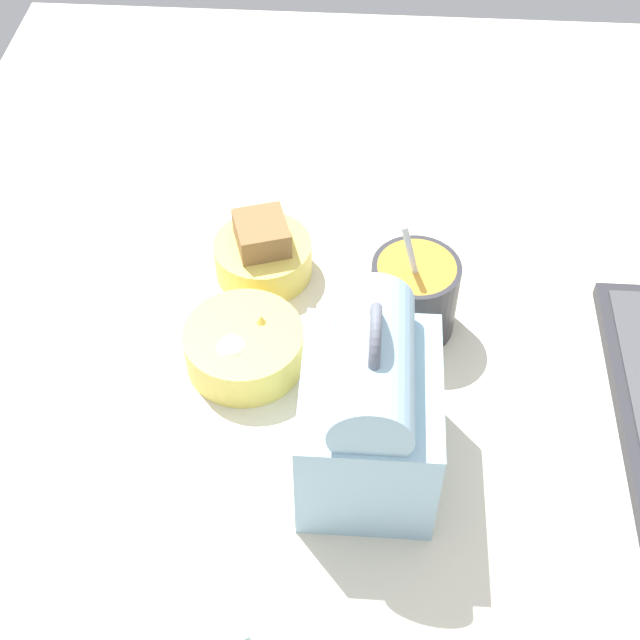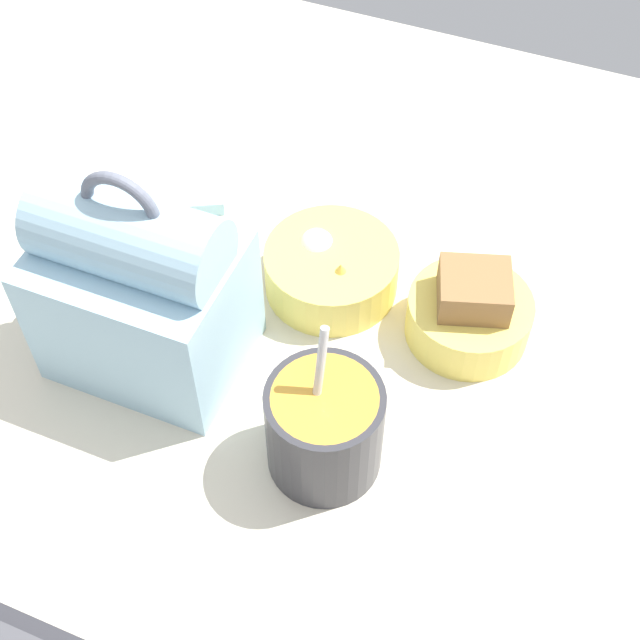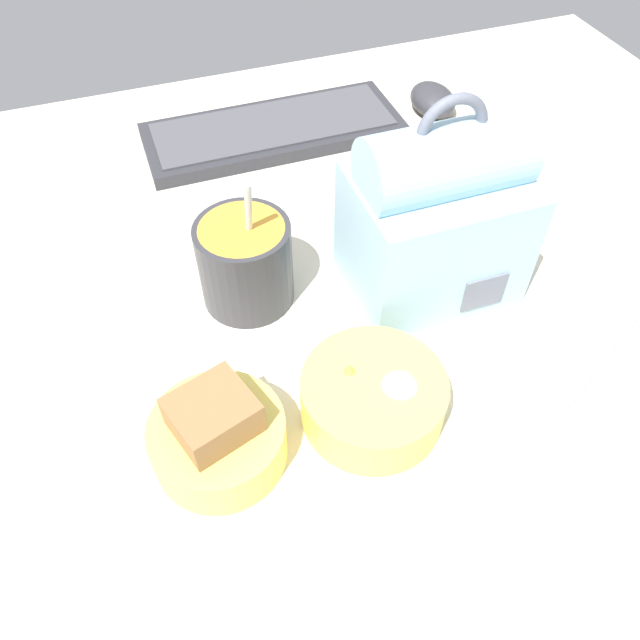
% 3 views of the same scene
% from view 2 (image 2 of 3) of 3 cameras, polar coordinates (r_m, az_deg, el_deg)
% --- Properties ---
extents(desk_surface, '(1.40, 1.10, 0.02)m').
position_cam_2_polar(desk_surface, '(0.81, 0.01, -4.10)').
color(desk_surface, beige).
rests_on(desk_surface, ground).
extents(lunch_bag, '(0.16, 0.13, 0.22)m').
position_cam_2_polar(lunch_bag, '(0.77, -11.36, 1.85)').
color(lunch_bag, '#9EC6DB').
rests_on(lunch_bag, desk_surface).
extents(soup_cup, '(0.10, 0.10, 0.16)m').
position_cam_2_polar(soup_cup, '(0.72, 0.29, -6.89)').
color(soup_cup, '#333338').
rests_on(soup_cup, desk_surface).
extents(bento_bowl_sandwich, '(0.11, 0.11, 0.08)m').
position_cam_2_polar(bento_bowl_sandwich, '(0.82, 9.55, 0.47)').
color(bento_bowl_sandwich, '#EFD65B').
rests_on(bento_bowl_sandwich, desk_surface).
extents(bento_bowl_snacks, '(0.13, 0.13, 0.06)m').
position_cam_2_polar(bento_bowl_snacks, '(0.85, 0.73, 3.28)').
color(bento_bowl_snacks, '#EFD65B').
rests_on(bento_bowl_snacks, desk_surface).
extents(chopstick_case, '(0.18, 0.11, 0.02)m').
position_cam_2_polar(chopstick_case, '(0.95, -12.02, 7.02)').
color(chopstick_case, '#99C6D6').
rests_on(chopstick_case, desk_surface).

